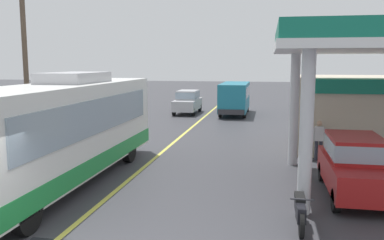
{
  "coord_description": "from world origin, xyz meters",
  "views": [
    {
      "loc": [
        4.68,
        -6.85,
        4.03
      ],
      "look_at": [
        1.5,
        10.0,
        1.6
      ],
      "focal_mm": 38.13,
      "sensor_mm": 36.0,
      "label": 1
    }
  ],
  "objects_px": {
    "pedestrian_by_shop": "(373,167)",
    "car_trailing_behind_bus": "(188,101)",
    "coach_bus_main": "(63,133)",
    "minibus_opposing_lane": "(235,96)",
    "motorcycle_parked_forecourt": "(300,210)",
    "pedestrian_near_pump": "(319,138)",
    "car_at_pump": "(355,163)"
  },
  "relations": [
    {
      "from": "coach_bus_main",
      "to": "car_trailing_behind_bus",
      "type": "bearing_deg",
      "value": 89.08
    },
    {
      "from": "pedestrian_near_pump",
      "to": "pedestrian_by_shop",
      "type": "relative_size",
      "value": 1.0
    },
    {
      "from": "motorcycle_parked_forecourt",
      "to": "car_trailing_behind_bus",
      "type": "xyz_separation_m",
      "value": [
        -7.16,
        21.74,
        0.57
      ]
    },
    {
      "from": "motorcycle_parked_forecourt",
      "to": "car_trailing_behind_bus",
      "type": "relative_size",
      "value": 0.43
    },
    {
      "from": "car_at_pump",
      "to": "car_trailing_behind_bus",
      "type": "height_order",
      "value": "same"
    },
    {
      "from": "pedestrian_by_shop",
      "to": "car_trailing_behind_bus",
      "type": "bearing_deg",
      "value": 116.3
    },
    {
      "from": "motorcycle_parked_forecourt",
      "to": "car_trailing_behind_bus",
      "type": "distance_m",
      "value": 22.89
    },
    {
      "from": "motorcycle_parked_forecourt",
      "to": "pedestrian_near_pump",
      "type": "relative_size",
      "value": 1.08
    },
    {
      "from": "pedestrian_near_pump",
      "to": "car_trailing_behind_bus",
      "type": "xyz_separation_m",
      "value": [
        -8.42,
        14.43,
        0.08
      ]
    },
    {
      "from": "pedestrian_near_pump",
      "to": "car_at_pump",
      "type": "bearing_deg",
      "value": -83.14
    },
    {
      "from": "pedestrian_near_pump",
      "to": "pedestrian_by_shop",
      "type": "distance_m",
      "value": 4.75
    },
    {
      "from": "car_at_pump",
      "to": "motorcycle_parked_forecourt",
      "type": "distance_m",
      "value": 3.41
    },
    {
      "from": "car_at_pump",
      "to": "minibus_opposing_lane",
      "type": "xyz_separation_m",
      "value": [
        -5.22,
        18.91,
        0.46
      ]
    },
    {
      "from": "minibus_opposing_lane",
      "to": "pedestrian_by_shop",
      "type": "bearing_deg",
      "value": -73.4
    },
    {
      "from": "coach_bus_main",
      "to": "car_at_pump",
      "type": "height_order",
      "value": "coach_bus_main"
    },
    {
      "from": "coach_bus_main",
      "to": "car_at_pump",
      "type": "distance_m",
      "value": 9.31
    },
    {
      "from": "car_at_pump",
      "to": "pedestrian_by_shop",
      "type": "xyz_separation_m",
      "value": [
        0.47,
        -0.17,
        -0.08
      ]
    },
    {
      "from": "coach_bus_main",
      "to": "car_at_pump",
      "type": "xyz_separation_m",
      "value": [
        9.27,
        0.56,
        -0.71
      ]
    },
    {
      "from": "minibus_opposing_lane",
      "to": "motorcycle_parked_forecourt",
      "type": "bearing_deg",
      "value": -81.06
    },
    {
      "from": "car_at_pump",
      "to": "minibus_opposing_lane",
      "type": "distance_m",
      "value": 19.62
    },
    {
      "from": "car_trailing_behind_bus",
      "to": "minibus_opposing_lane",
      "type": "bearing_deg",
      "value": 0.14
    },
    {
      "from": "minibus_opposing_lane",
      "to": "pedestrian_near_pump",
      "type": "height_order",
      "value": "minibus_opposing_lane"
    },
    {
      "from": "minibus_opposing_lane",
      "to": "pedestrian_by_shop",
      "type": "xyz_separation_m",
      "value": [
        5.69,
        -19.08,
        -0.54
      ]
    },
    {
      "from": "pedestrian_near_pump",
      "to": "car_trailing_behind_bus",
      "type": "relative_size",
      "value": 0.4
    },
    {
      "from": "coach_bus_main",
      "to": "minibus_opposing_lane",
      "type": "xyz_separation_m",
      "value": [
        4.05,
        19.47,
        -0.25
      ]
    },
    {
      "from": "coach_bus_main",
      "to": "car_at_pump",
      "type": "relative_size",
      "value": 2.63
    },
    {
      "from": "motorcycle_parked_forecourt",
      "to": "pedestrian_near_pump",
      "type": "height_order",
      "value": "pedestrian_near_pump"
    },
    {
      "from": "car_at_pump",
      "to": "coach_bus_main",
      "type": "bearing_deg",
      "value": -176.51
    },
    {
      "from": "coach_bus_main",
      "to": "minibus_opposing_lane",
      "type": "relative_size",
      "value": 1.8
    },
    {
      "from": "motorcycle_parked_forecourt",
      "to": "coach_bus_main",
      "type": "bearing_deg",
      "value": 163.04
    },
    {
      "from": "car_at_pump",
      "to": "pedestrian_by_shop",
      "type": "bearing_deg",
      "value": -20.27
    },
    {
      "from": "coach_bus_main",
      "to": "pedestrian_by_shop",
      "type": "bearing_deg",
      "value": 2.3
    }
  ]
}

